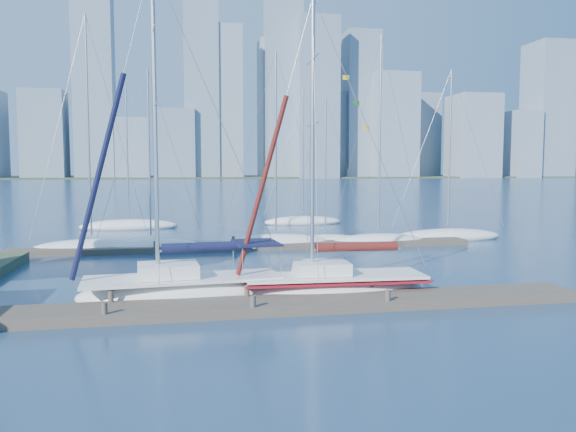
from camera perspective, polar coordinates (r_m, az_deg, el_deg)
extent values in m
plane|color=navy|center=(20.96, -3.89, -9.69)|extent=(700.00, 700.00, 0.00)
cube|color=#473D34|center=(20.91, -3.90, -9.16)|extent=(26.00, 2.00, 0.40)
cube|color=#473D34|center=(36.76, -3.89, -3.11)|extent=(30.00, 1.80, 0.36)
cube|color=#38472D|center=(340.18, -10.59, 3.87)|extent=(800.00, 100.00, 1.50)
ellipsoid|color=white|center=(22.94, -10.59, -7.86)|extent=(8.46, 3.32, 1.45)
cube|color=white|center=(22.80, -10.62, -6.20)|extent=(7.84, 3.06, 0.12)
cube|color=white|center=(22.70, -12.10, -5.40)|extent=(2.45, 1.93, 0.53)
cylinder|color=silver|center=(22.40, -13.37, 9.21)|extent=(0.17, 0.17, 12.09)
cylinder|color=silver|center=(22.71, -8.16, -3.36)|extent=(3.92, 0.39, 0.10)
cylinder|color=black|center=(22.70, -8.16, -3.12)|extent=(3.63, 0.65, 0.39)
cube|color=black|center=(23.01, -3.25, -2.73)|extent=(1.91, 2.43, 0.08)
ellipsoid|color=white|center=(23.42, 4.70, -7.56)|extent=(8.02, 2.93, 1.39)
cube|color=white|center=(23.29, 4.71, -6.00)|extent=(7.43, 2.69, 0.11)
cube|color=white|center=(23.11, 3.37, -5.26)|extent=(2.29, 1.78, 0.51)
cylinder|color=silver|center=(22.71, 2.52, 7.90)|extent=(0.17, 0.17, 11.08)
cylinder|color=silver|center=(23.35, 7.00, -3.35)|extent=(3.75, 0.25, 0.09)
cylinder|color=#501111|center=(23.33, 7.01, -3.12)|extent=(3.46, 0.52, 0.37)
cube|color=maroon|center=(23.32, 4.71, -6.38)|extent=(7.60, 2.80, 0.09)
ellipsoid|color=white|center=(37.90, -19.30, -3.08)|extent=(7.62, 4.91, 1.15)
cylinder|color=silver|center=(37.66, -19.63, 8.61)|extent=(0.13, 0.13, 13.74)
ellipsoid|color=white|center=(37.19, -13.73, -3.11)|extent=(6.78, 2.83, 1.09)
cylinder|color=silver|center=(36.86, -13.92, 6.23)|extent=(0.12, 0.12, 10.50)
ellipsoid|color=white|center=(37.92, -1.22, -2.78)|extent=(7.74, 4.42, 1.26)
cylinder|color=silver|center=(37.62, -1.24, 7.54)|extent=(0.14, 0.14, 11.78)
ellipsoid|color=white|center=(39.56, 3.80, -2.55)|extent=(5.93, 3.50, 0.94)
cylinder|color=silver|center=(39.24, 3.85, 5.18)|extent=(0.10, 0.10, 9.28)
ellipsoid|color=white|center=(39.42, 9.18, -2.58)|extent=(6.85, 2.80, 1.12)
cylinder|color=silver|center=(39.17, 9.33, 8.25)|extent=(0.12, 0.12, 13.22)
ellipsoid|color=white|center=(43.24, 15.91, -2.04)|extent=(8.61, 3.76, 1.20)
cylinder|color=silver|center=(42.97, 16.12, 6.66)|extent=(0.13, 0.13, 11.33)
ellipsoid|color=white|center=(50.95, -15.84, -1.01)|extent=(8.74, 4.95, 1.23)
cylinder|color=silver|center=(50.73, -16.01, 6.41)|extent=(0.13, 0.13, 11.38)
ellipsoid|color=white|center=(53.21, 1.53, -0.61)|extent=(7.49, 2.51, 1.13)
cylinder|color=silver|center=(52.99, 1.55, 6.52)|extent=(0.12, 0.12, 11.56)
cube|color=slate|center=(315.37, -23.50, 7.57)|extent=(21.06, 17.63, 44.93)
cube|color=#84909F|center=(332.86, -18.90, 6.71)|extent=(14.73, 17.61, 35.21)
cube|color=gray|center=(306.13, -15.48, 6.61)|extent=(16.56, 19.81, 31.28)
cube|color=slate|center=(307.10, -11.39, 7.18)|extent=(20.58, 16.86, 36.58)
cube|color=#84909F|center=(312.56, -6.68, 11.34)|extent=(20.72, 14.99, 81.63)
cube|color=gray|center=(331.08, -1.50, 10.73)|extent=(16.60, 17.46, 78.49)
cube|color=slate|center=(309.82, 2.87, 11.78)|extent=(21.89, 18.95, 85.46)
cube|color=#84909F|center=(329.10, 5.67, 8.11)|extent=(14.55, 17.11, 48.34)
cube|color=gray|center=(323.09, 10.64, 8.97)|extent=(24.25, 18.80, 57.98)
cube|color=slate|center=(362.55, 13.52, 7.93)|extent=(16.82, 17.52, 51.25)
cube|color=#84909F|center=(342.82, 18.27, 7.67)|extent=(24.03, 23.94, 47.22)
cube|color=gray|center=(358.48, 22.52, 6.72)|extent=(15.09, 21.38, 38.61)
cube|color=slate|center=(373.42, 24.87, 9.68)|extent=(22.60, 23.60, 79.27)
cube|color=#84909F|center=(405.19, 26.43, 9.36)|extent=(17.61, 17.08, 81.41)
cube|color=slate|center=(316.91, -19.11, 13.55)|extent=(19.62, 18.00, 109.38)
cube|color=slate|center=(313.68, -8.82, 13.10)|extent=(18.08, 18.00, 101.27)
cube|color=slate|center=(318.60, -0.50, 12.95)|extent=(19.11, 18.00, 100.43)
cube|color=slate|center=(328.59, 7.39, 11.06)|extent=(19.01, 18.00, 82.15)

